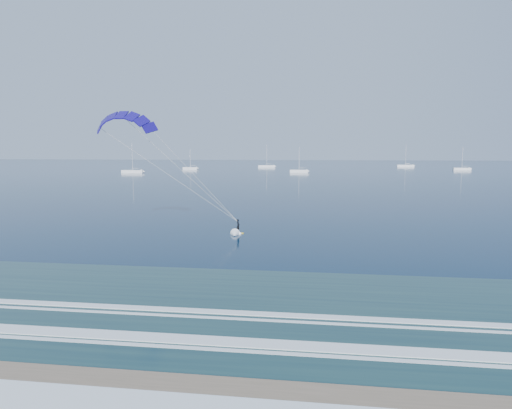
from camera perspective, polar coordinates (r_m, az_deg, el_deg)
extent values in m
plane|color=#07253F|center=(18.25, -3.10, -23.93)|extent=(900.00, 900.00, 0.00)
cube|color=#1E423F|center=(25.37, 0.45, -14.76)|extent=(600.00, 22.00, 0.03)
cube|color=white|center=(19.52, -2.20, -21.63)|extent=(600.00, 0.90, 0.07)
cube|color=white|center=(23.07, -0.39, -16.97)|extent=(600.00, 1.10, 0.07)
cube|color=white|center=(26.75, 0.87, -13.55)|extent=(600.00, 0.70, 0.07)
cube|color=yellow|center=(51.87, -2.24, -3.57)|extent=(1.25, 0.40, 0.07)
imported|color=black|center=(51.74, -2.25, -2.69)|extent=(0.38, 0.57, 1.54)
cone|color=white|center=(50.63, -2.67, -3.78)|extent=(1.31, 1.74, 1.10)
cube|color=white|center=(200.64, -15.15, 4.00)|extent=(9.29, 2.40, 1.20)
cylinder|color=silver|center=(200.46, -15.21, 5.80)|extent=(0.18, 0.18, 11.36)
cylinder|color=silver|center=(200.12, -14.85, 4.41)|extent=(2.60, 0.12, 0.12)
cube|color=white|center=(230.31, -8.21, 4.49)|extent=(7.28, 2.40, 1.20)
cylinder|color=silver|center=(230.18, -8.23, 5.76)|extent=(0.18, 0.18, 8.99)
cylinder|color=silver|center=(229.93, -7.92, 4.84)|extent=(2.60, 0.12, 0.12)
cube|color=white|center=(259.14, 1.35, 4.80)|extent=(9.45, 2.40, 1.20)
cylinder|color=silver|center=(259.01, 1.35, 6.19)|extent=(0.18, 0.18, 11.44)
cylinder|color=silver|center=(258.97, 1.61, 5.11)|extent=(2.60, 0.12, 0.12)
cube|color=white|center=(197.70, 5.40, 4.17)|extent=(7.74, 2.40, 1.20)
cylinder|color=silver|center=(197.54, 5.41, 5.75)|extent=(0.18, 0.18, 9.68)
cylinder|color=silver|center=(197.60, 5.75, 4.57)|extent=(2.60, 0.12, 0.12)
cube|color=white|center=(281.38, 18.17, 4.62)|extent=(9.55, 2.40, 1.20)
cylinder|color=silver|center=(281.25, 18.22, 5.93)|extent=(0.18, 0.18, 11.67)
cylinder|color=silver|center=(281.55, 18.42, 4.90)|extent=(2.60, 0.12, 0.12)
cube|color=white|center=(241.88, 24.34, 4.07)|extent=(8.03, 2.40, 1.20)
cylinder|color=silver|center=(241.75, 24.40, 5.38)|extent=(0.18, 0.18, 9.86)
cylinder|color=silver|center=(242.18, 24.62, 4.39)|extent=(2.60, 0.12, 0.12)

